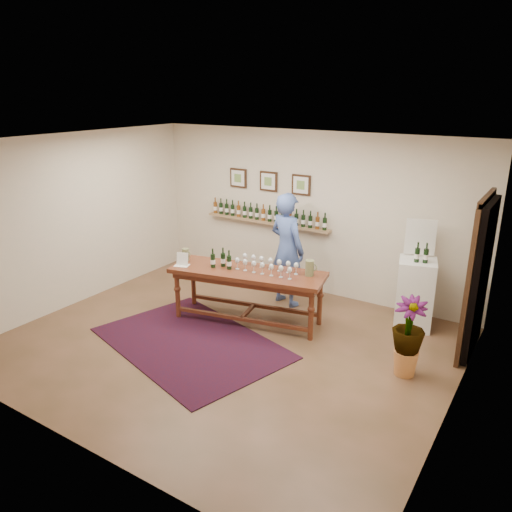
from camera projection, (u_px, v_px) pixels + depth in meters
The scene contains 14 objects.
ground at pixel (226, 345), 7.05m from camera, with size 6.00×6.00×0.00m, color #4E3A22.
room_shell at pixel (420, 260), 7.11m from camera, with size 6.00×6.00×6.00m.
rug at pixel (191, 343), 7.09m from camera, with size 2.70×1.80×0.01m, color #420B13.
tasting_table at pixel (248, 278), 7.57m from camera, with size 2.46×1.22×0.84m.
table_glasses at pixel (266, 266), 7.45m from camera, with size 1.38×0.32×0.19m, color silver, non-canonical shape.
table_bottles at pixel (222, 257), 7.61m from camera, with size 0.31×0.18×0.33m, color black, non-canonical shape.
pitcher_left at pixel (186, 255), 7.93m from camera, with size 0.13×0.13×0.20m, color #646841, non-canonical shape.
pitcher_right at pixel (310, 268), 7.28m from camera, with size 0.15×0.15×0.23m, color #646841, non-canonical shape.
menu_card at pixel (182, 259), 7.71m from camera, with size 0.22×0.16×0.20m, color silver.
display_pedestal at pixel (415, 294), 7.45m from camera, with size 0.53×0.53×1.06m, color white.
pedestal_bottles at pixel (422, 253), 7.15m from camera, with size 0.29×0.08×0.29m, color black, non-canonical shape.
info_sign at pixel (420, 237), 7.37m from camera, with size 0.43×0.02×0.60m, color silver.
potted_plant at pixel (408, 337), 6.17m from camera, with size 0.58×0.58×0.90m.
person at pixel (287, 250), 8.15m from camera, with size 0.69×0.45×1.89m, color #3E5594.
Camera 1 is at (3.73, -5.07, 3.44)m, focal length 35.00 mm.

